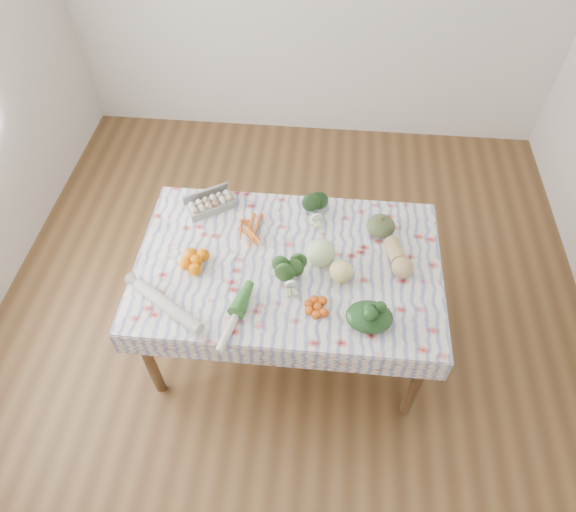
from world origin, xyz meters
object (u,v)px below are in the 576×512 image
object	(u,v)px
butternut_squash	(399,257)
dining_table	(288,272)
kabocha_squash	(381,226)
grapefruit	(341,271)
egg_carton	(211,205)
cabbage	(321,253)

from	to	relation	value
butternut_squash	dining_table	bearing A→B (deg)	169.07
kabocha_squash	grapefruit	xyz separation A→B (m)	(-0.22, -0.36, 0.01)
butternut_squash	grapefruit	size ratio (longest dim) A/B	2.00
egg_carton	butternut_squash	size ratio (longest dim) A/B	1.13
kabocha_squash	butternut_squash	distance (m)	0.24
grapefruit	egg_carton	bearing A→B (deg)	150.23
dining_table	cabbage	size ratio (longest dim) A/B	10.27
dining_table	grapefruit	size ratio (longest dim) A/B	12.82
egg_carton	butternut_squash	xyz separation A→B (m)	(1.08, -0.31, 0.02)
egg_carton	kabocha_squash	size ratio (longest dim) A/B	1.76
egg_carton	kabocha_squash	world-z (taller)	kabocha_squash
butternut_squash	kabocha_squash	bearing A→B (deg)	96.03
dining_table	grapefruit	xyz separation A→B (m)	(0.29, -0.08, 0.15)
kabocha_squash	dining_table	bearing A→B (deg)	-151.23
kabocha_squash	butternut_squash	world-z (taller)	butternut_squash
egg_carton	cabbage	size ratio (longest dim) A/B	1.82
cabbage	butternut_squash	bearing A→B (deg)	3.77
egg_carton	cabbage	xyz separation A→B (m)	(0.66, -0.34, 0.04)
butternut_squash	grapefruit	xyz separation A→B (m)	(-0.31, -0.13, 0.00)
cabbage	grapefruit	size ratio (longest dim) A/B	1.25
grapefruit	butternut_squash	bearing A→B (deg)	23.11
kabocha_squash	cabbage	distance (m)	0.41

